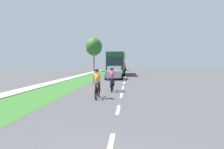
{
  "coord_description": "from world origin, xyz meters",
  "views": [
    {
      "loc": [
        0.4,
        -2.89,
        1.88
      ],
      "look_at": [
        -0.92,
        15.21,
        0.95
      ],
      "focal_mm": 35.66,
      "sensor_mm": 36.0,
      "label": 1
    }
  ],
  "objects_px": {
    "bus_dark_green": "(117,63)",
    "cyclist_lead": "(97,83)",
    "suv_red": "(122,67)",
    "cyclist_trailing": "(112,79)",
    "sedan_silver": "(114,73)",
    "street_tree_far": "(94,47)"
  },
  "relations": [
    {
      "from": "bus_dark_green",
      "to": "cyclist_lead",
      "type": "bearing_deg",
      "value": -89.51
    },
    {
      "from": "suv_red",
      "to": "bus_dark_green",
      "type": "bearing_deg",
      "value": -90.89
    },
    {
      "from": "cyclist_trailing",
      "to": "suv_red",
      "type": "relative_size",
      "value": 0.37
    },
    {
      "from": "cyclist_lead",
      "to": "cyclist_trailing",
      "type": "relative_size",
      "value": 1.0
    },
    {
      "from": "cyclist_lead",
      "to": "cyclist_trailing",
      "type": "bearing_deg",
      "value": 79.1
    },
    {
      "from": "suv_red",
      "to": "sedan_silver",
      "type": "bearing_deg",
      "value": -90.1
    },
    {
      "from": "bus_dark_green",
      "to": "suv_red",
      "type": "bearing_deg",
      "value": 89.11
    },
    {
      "from": "bus_dark_green",
      "to": "suv_red",
      "type": "distance_m",
      "value": 19.08
    },
    {
      "from": "cyclist_lead",
      "to": "bus_dark_green",
      "type": "height_order",
      "value": "bus_dark_green"
    },
    {
      "from": "cyclist_lead",
      "to": "sedan_silver",
      "type": "relative_size",
      "value": 0.4
    },
    {
      "from": "sedan_silver",
      "to": "bus_dark_green",
      "type": "bearing_deg",
      "value": 91.35
    },
    {
      "from": "sedan_silver",
      "to": "suv_red",
      "type": "xyz_separation_m",
      "value": [
        0.05,
        29.48,
        0.18
      ]
    },
    {
      "from": "cyclist_lead",
      "to": "street_tree_far",
      "type": "height_order",
      "value": "street_tree_far"
    },
    {
      "from": "sedan_silver",
      "to": "suv_red",
      "type": "height_order",
      "value": "suv_red"
    },
    {
      "from": "cyclist_lead",
      "to": "cyclist_trailing",
      "type": "distance_m",
      "value": 3.04
    },
    {
      "from": "bus_dark_green",
      "to": "cyclist_trailing",
      "type": "bearing_deg",
      "value": -87.92
    },
    {
      "from": "sedan_silver",
      "to": "street_tree_far",
      "type": "height_order",
      "value": "street_tree_far"
    },
    {
      "from": "suv_red",
      "to": "street_tree_far",
      "type": "height_order",
      "value": "street_tree_far"
    },
    {
      "from": "cyclist_trailing",
      "to": "sedan_silver",
      "type": "height_order",
      "value": "cyclist_trailing"
    },
    {
      "from": "cyclist_trailing",
      "to": "bus_dark_green",
      "type": "height_order",
      "value": "bus_dark_green"
    },
    {
      "from": "street_tree_far",
      "to": "bus_dark_green",
      "type": "bearing_deg",
      "value": -65.68
    },
    {
      "from": "bus_dark_green",
      "to": "street_tree_far",
      "type": "xyz_separation_m",
      "value": [
        -5.76,
        12.74,
        3.54
      ]
    }
  ]
}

